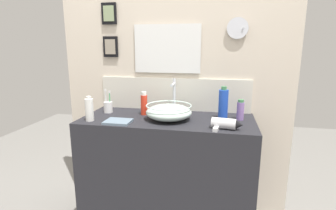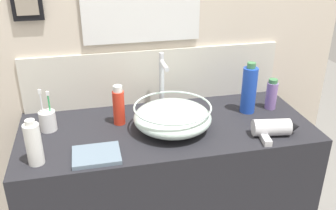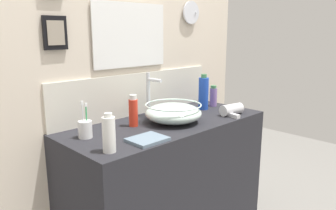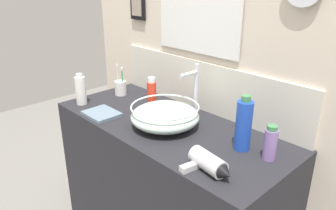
% 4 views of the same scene
% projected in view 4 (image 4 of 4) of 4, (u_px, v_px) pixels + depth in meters
% --- Properties ---
extents(vanity_counter, '(1.26, 0.54, 0.89)m').
position_uv_depth(vanity_counter, '(167.00, 197.00, 1.78)').
color(vanity_counter, '#232328').
rests_on(vanity_counter, ground).
extents(back_panel, '(1.88, 0.10, 2.60)m').
position_uv_depth(back_panel, '(210.00, 33.00, 1.65)').
color(back_panel, beige).
rests_on(back_panel, ground).
extents(glass_bowl_sink, '(0.33, 0.33, 0.11)m').
position_uv_depth(glass_bowl_sink, '(165.00, 116.00, 1.56)').
color(glass_bowl_sink, silver).
rests_on(glass_bowl_sink, vanity_counter).
extents(faucet, '(0.02, 0.13, 0.27)m').
position_uv_depth(faucet, '(195.00, 86.00, 1.66)').
color(faucet, silver).
rests_on(faucet, vanity_counter).
extents(hair_drier, '(0.20, 0.14, 0.07)m').
position_uv_depth(hair_drier, '(210.00, 164.00, 1.21)').
color(hair_drier, silver).
rests_on(hair_drier, vanity_counter).
extents(toothbrush_cup, '(0.07, 0.07, 0.19)m').
position_uv_depth(toothbrush_cup, '(121.00, 88.00, 1.98)').
color(toothbrush_cup, white).
rests_on(toothbrush_cup, vanity_counter).
extents(spray_bottle, '(0.05, 0.05, 0.18)m').
position_uv_depth(spray_bottle, '(152.00, 94.00, 1.76)').
color(spray_bottle, red).
rests_on(spray_bottle, vanity_counter).
extents(lotion_bottle, '(0.05, 0.05, 0.15)m').
position_uv_depth(lotion_bottle, '(270.00, 143.00, 1.28)').
color(lotion_bottle, '#8C6BB2').
rests_on(lotion_bottle, vanity_counter).
extents(shampoo_bottle, '(0.06, 0.06, 0.18)m').
position_uv_depth(shampoo_bottle, '(81.00, 90.00, 1.83)').
color(shampoo_bottle, white).
rests_on(shampoo_bottle, vanity_counter).
extents(soap_dispenser, '(0.07, 0.07, 0.24)m').
position_uv_depth(soap_dispenser, '(244.00, 125.00, 1.34)').
color(soap_dispenser, blue).
rests_on(soap_dispenser, vanity_counter).
extents(hand_towel, '(0.18, 0.15, 0.02)m').
position_uv_depth(hand_towel, '(102.00, 114.00, 1.71)').
color(hand_towel, slate).
rests_on(hand_towel, vanity_counter).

